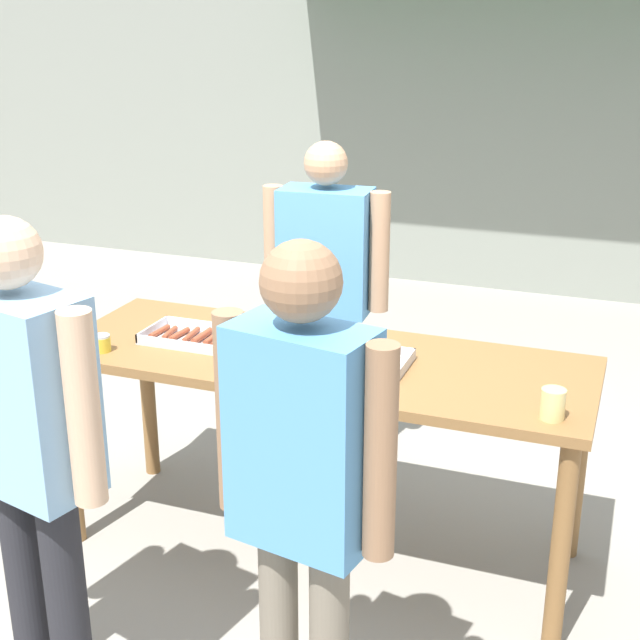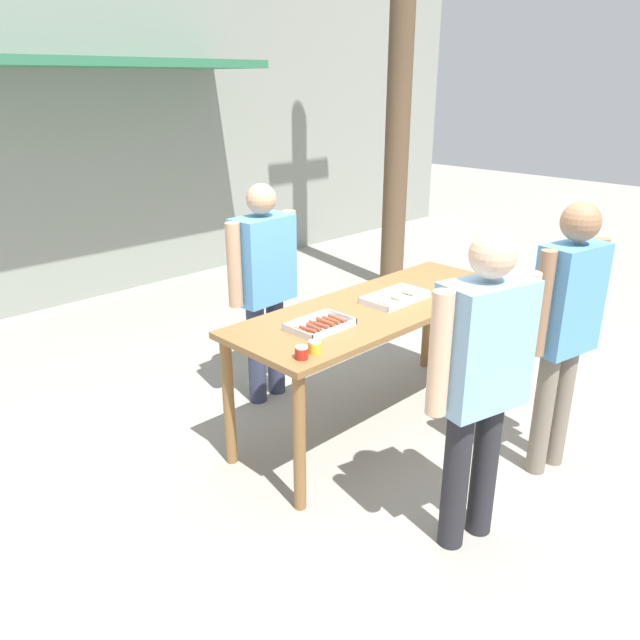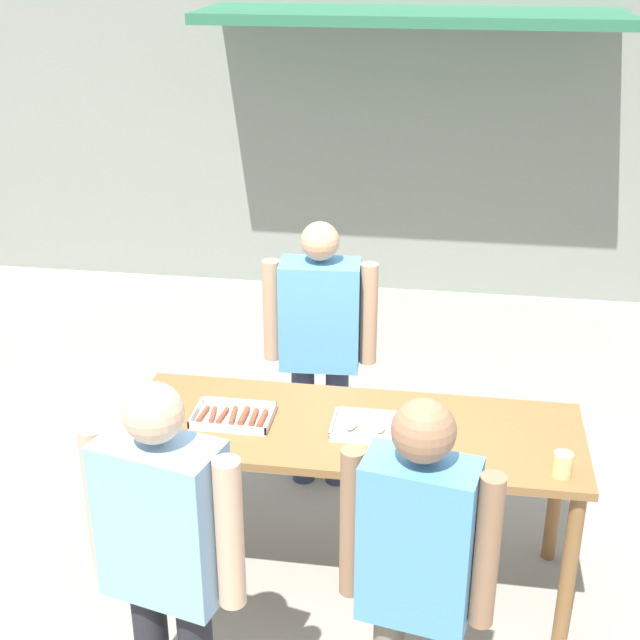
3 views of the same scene
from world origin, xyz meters
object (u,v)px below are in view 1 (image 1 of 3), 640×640
at_px(condiment_jar_mustard, 80,341).
at_px(person_server_behind_table, 326,277).
at_px(food_tray_buns, 351,359).
at_px(condiment_jar_ketchup, 102,343).
at_px(beer_cup, 553,404).
at_px(person_customer_with_cup, 302,475).
at_px(food_tray_sausages, 192,337).
at_px(person_customer_holding_hotdog, 27,431).

relative_size(condiment_jar_mustard, person_server_behind_table, 0.04).
xyz_separation_m(food_tray_buns, person_server_behind_table, (-0.42, 0.86, 0.05)).
distance_m(condiment_jar_ketchup, beer_cup, 1.77).
height_order(food_tray_buns, condiment_jar_mustard, condiment_jar_mustard).
xyz_separation_m(food_tray_buns, person_customer_with_cup, (0.22, -1.06, 0.09)).
bearing_deg(beer_cup, food_tray_sausages, 171.01).
distance_m(person_customer_holding_hotdog, person_customer_with_cup, 0.90).
height_order(beer_cup, person_server_behind_table, person_server_behind_table).
bearing_deg(food_tray_sausages, person_customer_holding_hotdog, -89.35).
height_order(food_tray_sausages, condiment_jar_ketchup, condiment_jar_ketchup).
bearing_deg(person_server_behind_table, condiment_jar_ketchup, -120.67).
relative_size(food_tray_sausages, person_customer_with_cup, 0.23).
xyz_separation_m(food_tray_buns, person_customer_holding_hotdog, (-0.69, -1.07, 0.07)).
bearing_deg(condiment_jar_mustard, food_tray_buns, 12.61).
relative_size(condiment_jar_ketchup, person_customer_with_cup, 0.04).
height_order(person_server_behind_table, person_customer_with_cup, person_customer_with_cup).
height_order(condiment_jar_mustard, beer_cup, beer_cup).
bearing_deg(person_server_behind_table, beer_cup, -45.70).
distance_m(condiment_jar_ketchup, person_customer_holding_hotdog, 0.89).
xyz_separation_m(beer_cup, person_customer_holding_hotdog, (-1.48, -0.84, 0.03)).
height_order(condiment_jar_ketchup, person_customer_holding_hotdog, person_customer_holding_hotdog).
relative_size(food_tray_buns, condiment_jar_mustard, 6.37).
xyz_separation_m(food_tray_sausages, condiment_jar_ketchup, (-0.28, -0.24, 0.02)).
relative_size(condiment_jar_mustard, beer_cup, 0.67).
xyz_separation_m(food_tray_buns, beer_cup, (0.79, -0.23, 0.04)).
xyz_separation_m(person_server_behind_table, person_customer_holding_hotdog, (-0.27, -1.93, 0.02)).
bearing_deg(person_server_behind_table, condiment_jar_mustard, -124.51).
xyz_separation_m(condiment_jar_ketchup, person_customer_holding_hotdog, (0.29, -0.84, 0.05)).
relative_size(food_tray_buns, person_customer_with_cup, 0.28).
xyz_separation_m(condiment_jar_mustard, beer_cup, (1.87, 0.01, 0.02)).
relative_size(food_tray_buns, person_server_behind_table, 0.28).
height_order(food_tray_sausages, person_customer_holding_hotdog, person_customer_holding_hotdog).
height_order(condiment_jar_ketchup, person_server_behind_table, person_server_behind_table).
xyz_separation_m(condiment_jar_mustard, person_server_behind_table, (0.66, 1.10, 0.03)).
distance_m(condiment_jar_mustard, condiment_jar_ketchup, 0.10).
distance_m(person_server_behind_table, person_customer_holding_hotdog, 1.95).
distance_m(food_tray_sausages, condiment_jar_ketchup, 0.37).
height_order(food_tray_buns, condiment_jar_ketchup, condiment_jar_ketchup).
bearing_deg(beer_cup, condiment_jar_mustard, -179.82).
xyz_separation_m(food_tray_buns, condiment_jar_mustard, (-1.08, -0.24, 0.02)).
bearing_deg(person_customer_holding_hotdog, condiment_jar_ketchup, -57.17).
distance_m(food_tray_buns, person_customer_holding_hotdog, 1.27).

